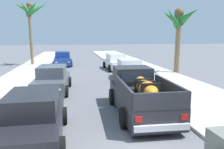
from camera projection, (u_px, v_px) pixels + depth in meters
sidewalk_left at (30, 80)px, 17.11m from camera, size 4.77×60.00×0.12m
sidewalk_right at (153, 76)px, 18.72m from camera, size 4.77×60.00×0.12m
curb_left at (43, 79)px, 17.27m from camera, size 0.16×60.00×0.10m
curb_right at (142, 76)px, 18.56m from camera, size 0.16×60.00×0.10m
pickup_truck at (140, 94)px, 9.85m from camera, size 2.33×5.26×1.80m
car_left_near at (116, 62)px, 22.66m from camera, size 2.20×4.33×1.54m
car_right_near at (33, 119)px, 7.21m from camera, size 2.04×4.27×1.54m
car_left_mid at (52, 80)px, 13.60m from camera, size 2.21×4.34×1.54m
car_left_far at (63, 59)px, 25.55m from camera, size 2.14×4.31×1.54m
car_right_far at (129, 70)px, 17.37m from camera, size 2.19×4.33×1.54m
palm_tree_right_fore at (179, 23)px, 19.39m from camera, size 3.46×3.80×5.59m
palm_tree_left_mid at (30, 12)px, 24.82m from camera, size 3.52×3.69×6.90m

